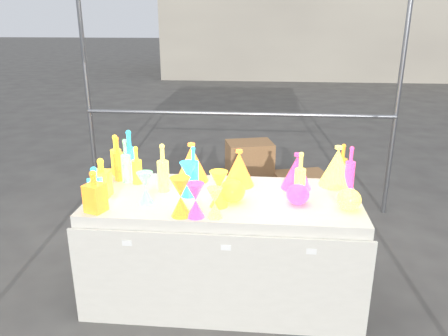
# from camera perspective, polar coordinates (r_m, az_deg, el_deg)

# --- Properties ---
(ground) EXTENTS (80.00, 80.00, 0.00)m
(ground) POSITION_cam_1_polar(r_m,az_deg,el_deg) (3.31, 0.00, -15.75)
(ground) COLOR #625F5A
(ground) RESTS_ON ground
(display_table) EXTENTS (1.84, 0.83, 0.75)m
(display_table) POSITION_cam_1_polar(r_m,az_deg,el_deg) (3.10, -0.02, -10.17)
(display_table) COLOR silver
(display_table) RESTS_ON ground
(cardboard_box_closed) EXTENTS (0.65, 0.54, 0.41)m
(cardboard_box_closed) POSITION_cam_1_polar(r_m,az_deg,el_deg) (5.54, 3.35, 1.35)
(cardboard_box_closed) COLOR #AD7A4E
(cardboard_box_closed) RESTS_ON ground
(cardboard_box_flat) EXTENTS (0.73, 0.61, 0.05)m
(cardboard_box_flat) POSITION_cam_1_polar(r_m,az_deg,el_deg) (5.48, 10.07, -1.07)
(cardboard_box_flat) COLOR #AD7A4E
(cardboard_box_flat) RESTS_ON ground
(bottle_0) EXTENTS (0.09, 0.09, 0.31)m
(bottle_0) POSITION_cam_1_polar(r_m,az_deg,el_deg) (3.39, -13.92, 1.67)
(bottle_0) COLOR red
(bottle_0) RESTS_ON display_table
(bottle_1) EXTENTS (0.12, 0.12, 0.37)m
(bottle_1) POSITION_cam_1_polar(r_m,az_deg,el_deg) (3.27, -12.19, 1.70)
(bottle_1) COLOR #1E9A1C
(bottle_1) RESTS_ON display_table
(bottle_2) EXTENTS (0.09, 0.09, 0.33)m
(bottle_2) POSITION_cam_1_polar(r_m,az_deg,el_deg) (3.27, -13.66, 1.21)
(bottle_2) COLOR gold
(bottle_2) RESTS_ON display_table
(bottle_4) EXTENTS (0.08, 0.08, 0.34)m
(bottle_4) POSITION_cam_1_polar(r_m,az_deg,el_deg) (3.00, -7.98, 0.06)
(bottle_4) COLOR #127275
(bottle_4) RESTS_ON display_table
(bottle_5) EXTENTS (0.07, 0.07, 0.32)m
(bottle_5) POSITION_cam_1_polar(r_m,az_deg,el_deg) (3.22, -12.70, 0.93)
(bottle_5) COLOR #B22396
(bottle_5) RESTS_ON display_table
(bottle_6) EXTENTS (0.09, 0.09, 0.28)m
(bottle_6) POSITION_cam_1_polar(r_m,az_deg,el_deg) (3.18, -11.35, 0.37)
(bottle_6) COLOR red
(bottle_6) RESTS_ON display_table
(bottle_7) EXTENTS (0.09, 0.09, 0.30)m
(bottle_7) POSITION_cam_1_polar(r_m,az_deg,el_deg) (3.06, -4.00, 0.15)
(bottle_7) COLOR #1E9A1C
(bottle_7) RESTS_ON display_table
(decanter_0) EXTENTS (0.11, 0.11, 0.26)m
(decanter_0) POSITION_cam_1_polar(r_m,az_deg,el_deg) (3.01, -15.68, -1.16)
(decanter_0) COLOR red
(decanter_0) RESTS_ON display_table
(decanter_1) EXTENTS (0.14, 0.14, 0.27)m
(decanter_1) POSITION_cam_1_polar(r_m,az_deg,el_deg) (2.78, -16.56, -2.91)
(decanter_1) COLOR gold
(decanter_1) RESTS_ON display_table
(decanter_2) EXTENTS (0.13, 0.13, 0.25)m
(decanter_2) POSITION_cam_1_polar(r_m,az_deg,el_deg) (2.91, -16.48, -2.14)
(decanter_2) COLOR #1E9A1C
(decanter_2) RESTS_ON display_table
(hourglass_0) EXTENTS (0.16, 0.16, 0.25)m
(hourglass_0) POSITION_cam_1_polar(r_m,az_deg,el_deg) (2.63, -5.69, -3.77)
(hourglass_0) COLOR gold
(hourglass_0) RESTS_ON display_table
(hourglass_1) EXTENTS (0.12, 0.12, 0.22)m
(hourglass_1) POSITION_cam_1_polar(r_m,az_deg,el_deg) (2.61, -3.74, -4.23)
(hourglass_1) COLOR #1D50AE
(hourglass_1) RESTS_ON display_table
(hourglass_2) EXTENTS (0.11, 0.11, 0.19)m
(hourglass_2) POSITION_cam_1_polar(r_m,az_deg,el_deg) (2.61, -1.22, -4.56)
(hourglass_2) COLOR #127275
(hourglass_2) RESTS_ON display_table
(hourglass_3) EXTENTS (0.13, 0.13, 0.21)m
(hourglass_3) POSITION_cam_1_polar(r_m,az_deg,el_deg) (2.84, -10.23, -2.59)
(hourglass_3) COLOR #B22396
(hourglass_3) RESTS_ON display_table
(hourglass_4) EXTENTS (0.14, 0.14, 0.23)m
(hourglass_4) POSITION_cam_1_polar(r_m,az_deg,el_deg) (2.75, -0.70, -2.77)
(hourglass_4) COLOR red
(hourglass_4) RESTS_ON display_table
(hourglass_5) EXTENTS (0.15, 0.15, 0.23)m
(hourglass_5) POSITION_cam_1_polar(r_m,az_deg,el_deg) (2.92, -4.63, -1.44)
(hourglass_5) COLOR #1E9A1C
(hourglass_5) RESTS_ON display_table
(globe_0) EXTENTS (0.21, 0.21, 0.14)m
(globe_0) POSITION_cam_1_polar(r_m,az_deg,el_deg) (2.83, 1.10, -3.16)
(globe_0) COLOR red
(globe_0) RESTS_ON display_table
(globe_1) EXTENTS (0.18, 0.18, 0.12)m
(globe_1) POSITION_cam_1_polar(r_m,az_deg,el_deg) (2.83, 15.98, -4.12)
(globe_1) COLOR #127275
(globe_1) RESTS_ON display_table
(globe_3) EXTENTS (0.18, 0.18, 0.12)m
(globe_3) POSITION_cam_1_polar(r_m,az_deg,el_deg) (2.84, 9.61, -3.55)
(globe_3) COLOR #1D50AE
(globe_3) RESTS_ON display_table
(lampshade_0) EXTENTS (0.26, 0.26, 0.28)m
(lampshade_0) POSITION_cam_1_polar(r_m,az_deg,el_deg) (3.19, -4.23, 0.79)
(lampshade_0) COLOR yellow
(lampshade_0) RESTS_ON display_table
(lampshade_1) EXTENTS (0.23, 0.23, 0.26)m
(lampshade_1) POSITION_cam_1_polar(r_m,az_deg,el_deg) (3.09, 1.96, 0.06)
(lampshade_1) COLOR yellow
(lampshade_1) RESTS_ON display_table
(lampshade_2) EXTENTS (0.22, 0.22, 0.25)m
(lampshade_2) POSITION_cam_1_polar(r_m,az_deg,el_deg) (3.08, 9.49, -0.34)
(lampshade_2) COLOR #1D50AE
(lampshade_2) RESTS_ON display_table
(lampshade_3) EXTENTS (0.26, 0.26, 0.29)m
(lampshade_3) POSITION_cam_1_polar(r_m,az_deg,el_deg) (3.19, 14.57, 0.29)
(lampshade_3) COLOR #127275
(lampshade_3) RESTS_ON display_table
(bottle_9) EXTENTS (0.09, 0.09, 0.30)m
(bottle_9) POSITION_cam_1_polar(r_m,az_deg,el_deg) (3.21, 15.18, 0.47)
(bottle_9) COLOR gold
(bottle_9) RESTS_ON display_table
(bottle_10) EXTENTS (0.08, 0.08, 0.31)m
(bottle_10) POSITION_cam_1_polar(r_m,az_deg,el_deg) (3.14, 16.15, 0.05)
(bottle_10) COLOR #1D50AE
(bottle_10) RESTS_ON display_table
(bottle_11) EXTENTS (0.09, 0.09, 0.32)m
(bottle_11) POSITION_cam_1_polar(r_m,az_deg,el_deg) (2.90, 9.92, -0.95)
(bottle_11) COLOR #127275
(bottle_11) RESTS_ON display_table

